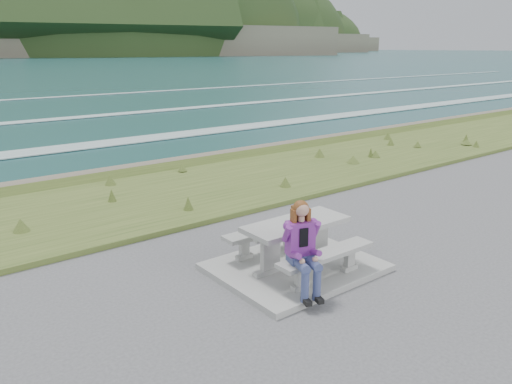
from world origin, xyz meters
TOP-DOWN VIEW (x-y plane):
  - concrete_slab at (0.00, 0.00)m, footprint 2.60×2.10m
  - picnic_table at (0.00, 0.00)m, footprint 1.80×0.75m
  - bench_landward at (0.00, -0.70)m, footprint 1.80×0.35m
  - bench_seaward at (0.00, 0.70)m, footprint 1.80×0.35m
  - grass_verge at (0.00, 5.00)m, footprint 160.00×4.50m
  - shore_drop at (0.00, 7.90)m, footprint 160.00×0.80m
  - headland_range at (190.46, 398.46)m, footprint 729.83×363.95m
  - seated_woman at (-0.59, -0.83)m, footprint 0.56×0.76m

SIDE VIEW (x-z plane):
  - grass_verge at x=0.00m, z-range -0.11..0.11m
  - shore_drop at x=0.00m, z-range -1.10..1.10m
  - concrete_slab at x=0.00m, z-range 0.00..0.10m
  - bench_landward at x=0.00m, z-range 0.22..0.67m
  - bench_seaward at x=0.00m, z-range 0.22..0.67m
  - seated_woman at x=-0.59m, z-range -0.08..1.30m
  - picnic_table at x=0.00m, z-range 0.31..1.06m
  - headland_range at x=190.46m, z-range -79.16..98.95m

